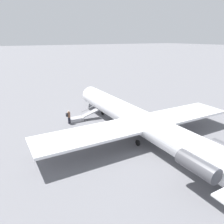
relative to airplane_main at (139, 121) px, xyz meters
The scene contains 4 objects.
ground_plane 2.22m from the airplane_main, ahead, with size 600.00×600.00×0.00m, color slate.
airplane_main is the anchor object (origin of this frame).
boarding_stairs 9.11m from the airplane_main, 23.58° to the left, with size 1.15×4.04×1.68m.
passenger 9.46m from the airplane_main, 32.55° to the left, with size 0.36×0.54×1.74m.
Camera 1 is at (-18.12, 13.72, 10.48)m, focal length 35.00 mm.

